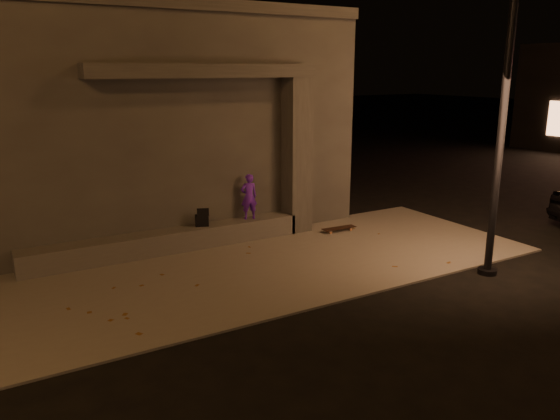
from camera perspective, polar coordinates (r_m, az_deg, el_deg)
ground at (r=9.44m, az=5.00°, el=-9.37°), size 120.00×120.00×0.00m
sidewalk at (r=11.00m, az=-1.02°, el=-5.67°), size 11.00×4.40×0.04m
building at (r=14.15m, az=-13.76°, el=9.20°), size 9.00×5.10×5.22m
ledge at (r=11.87m, az=-11.55°, el=-3.19°), size 6.00×0.55×0.45m
column at (r=12.85m, az=1.75°, el=5.66°), size 0.55×0.55×3.60m
canopy at (r=11.73m, az=-7.76°, el=14.21°), size 5.00×0.70×0.28m
skateboarder at (r=12.39m, az=-3.27°, el=1.41°), size 0.41×0.31×1.04m
backpack at (r=12.02m, az=-8.17°, el=-1.00°), size 0.34×0.27×0.41m
skateboard at (r=13.15m, az=6.19°, el=-1.91°), size 0.87×0.27×0.09m
street_lamp_0 at (r=10.65m, az=23.05°, el=17.03°), size 0.36×0.36×7.97m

